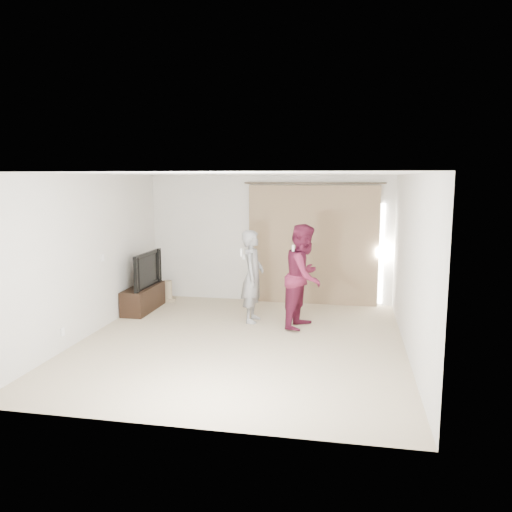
# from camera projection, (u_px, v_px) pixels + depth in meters

# --- Properties ---
(floor) EXTENTS (5.50, 5.50, 0.00)m
(floor) POSITION_uv_depth(u_px,v_px,m) (241.00, 342.00, 7.79)
(floor) COLOR #C2B592
(floor) RESTS_ON ground
(wall_back) EXTENTS (5.00, 0.04, 2.60)m
(wall_back) POSITION_uv_depth(u_px,v_px,m) (269.00, 239.00, 10.26)
(wall_back) COLOR beige
(wall_back) RESTS_ON ground
(wall_left) EXTENTS (0.04, 5.50, 2.60)m
(wall_left) POSITION_uv_depth(u_px,v_px,m) (89.00, 256.00, 8.05)
(wall_left) COLOR beige
(wall_left) RESTS_ON ground
(ceiling) EXTENTS (5.00, 5.50, 0.01)m
(ceiling) POSITION_uv_depth(u_px,v_px,m) (240.00, 174.00, 7.39)
(ceiling) COLOR white
(ceiling) RESTS_ON wall_back
(curtain) EXTENTS (2.80, 0.11, 2.46)m
(curtain) POSITION_uv_depth(u_px,v_px,m) (313.00, 245.00, 10.04)
(curtain) COLOR #9D8260
(curtain) RESTS_ON ground
(tv_console) EXTENTS (0.42, 1.22, 0.47)m
(tv_console) POSITION_uv_depth(u_px,v_px,m) (143.00, 298.00, 9.64)
(tv_console) COLOR black
(tv_console) RESTS_ON ground
(tv) EXTENTS (0.17, 1.17, 0.67)m
(tv) POSITION_uv_depth(u_px,v_px,m) (142.00, 269.00, 9.55)
(tv) COLOR black
(tv) RESTS_ON tv_console
(scratching_post) EXTENTS (0.32, 0.32, 0.43)m
(scratching_post) POSITION_uv_depth(u_px,v_px,m) (168.00, 293.00, 10.40)
(scratching_post) COLOR tan
(scratching_post) RESTS_ON ground
(person_man) EXTENTS (0.40, 0.60, 1.64)m
(person_man) POSITION_uv_depth(u_px,v_px,m) (253.00, 276.00, 8.82)
(person_man) COLOR gray
(person_man) RESTS_ON ground
(person_woman) EXTENTS (0.88, 1.01, 1.78)m
(person_woman) POSITION_uv_depth(u_px,v_px,m) (304.00, 276.00, 8.47)
(person_woman) COLOR maroon
(person_woman) RESTS_ON ground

